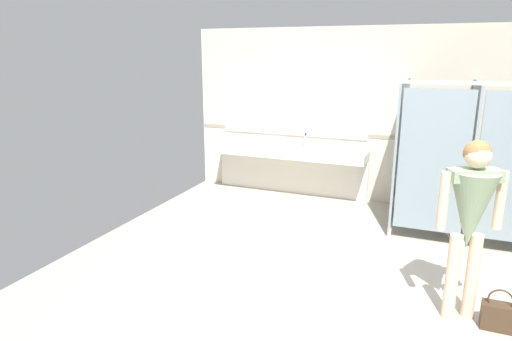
{
  "coord_description": "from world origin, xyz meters",
  "views": [
    {
      "loc": [
        0.12,
        -4.03,
        2.31
      ],
      "look_at": [
        -1.74,
        0.51,
        1.01
      ],
      "focal_mm": 31.32,
      "sensor_mm": 36.0,
      "label": 1
    }
  ],
  "objects_px": {
    "person_standing": "(471,210)",
    "paper_cup": "(258,143)",
    "soap_dispenser": "(305,141)",
    "handbag": "(498,315)"
  },
  "relations": [
    {
      "from": "person_standing",
      "to": "paper_cup",
      "type": "bearing_deg",
      "value": 138.34
    },
    {
      "from": "handbag",
      "to": "soap_dispenser",
      "type": "xyz_separation_m",
      "value": [
        -2.6,
        2.99,
        0.8
      ]
    },
    {
      "from": "person_standing",
      "to": "paper_cup",
      "type": "xyz_separation_m",
      "value": [
        -3.02,
        2.69,
        -0.14
      ]
    },
    {
      "from": "handbag",
      "to": "paper_cup",
      "type": "relative_size",
      "value": 4.03
    },
    {
      "from": "person_standing",
      "to": "paper_cup",
      "type": "distance_m",
      "value": 4.05
    },
    {
      "from": "soap_dispenser",
      "to": "paper_cup",
      "type": "distance_m",
      "value": 0.77
    },
    {
      "from": "person_standing",
      "to": "soap_dispenser",
      "type": "xyz_separation_m",
      "value": [
        -2.29,
        2.92,
        -0.09
      ]
    },
    {
      "from": "handbag",
      "to": "soap_dispenser",
      "type": "bearing_deg",
      "value": 131.08
    },
    {
      "from": "soap_dispenser",
      "to": "paper_cup",
      "type": "relative_size",
      "value": 2.34
    },
    {
      "from": "soap_dispenser",
      "to": "paper_cup",
      "type": "xyz_separation_m",
      "value": [
        -0.73,
        -0.23,
        -0.05
      ]
    }
  ]
}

